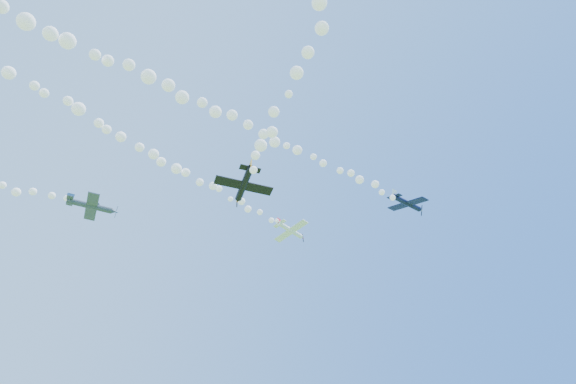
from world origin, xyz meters
TOP-DOWN VIEW (x-y plane):
  - plane_white at (8.78, 7.60)m, footprint 7.06×7.40m
  - smoke_trail_white at (-33.54, -0.03)m, footprint 80.55×16.63m
  - plane_navy at (17.79, -12.15)m, footprint 7.24×7.28m
  - smoke_trail_navy at (-24.35, -11.69)m, footprint 79.98×3.48m
  - plane_grey at (-24.67, 11.90)m, footprint 7.52×7.97m
  - plane_black at (-14.35, -14.61)m, footprint 6.70×6.31m

SIDE VIEW (x-z plane):
  - plane_black at x=-14.35m, z-range 33.78..36.31m
  - plane_grey at x=-24.67m, z-range 41.65..44.05m
  - smoke_trail_navy at x=-24.35m, z-range 45.90..48.73m
  - plane_navy at x=17.79m, z-range 46.29..48.74m
  - smoke_trail_white at x=-33.54m, z-range 47.18..50.16m
  - plane_white at x=8.78m, z-range 47.80..50.13m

